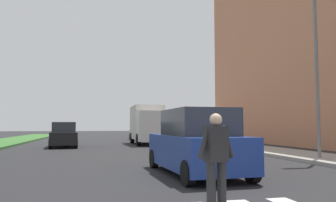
# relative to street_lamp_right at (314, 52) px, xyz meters

# --- Properties ---
(ground_plane) EXTENTS (140.00, 140.00, 0.00)m
(ground_plane) POSITION_rel_street_lamp_right_xyz_m (-8.13, 14.65, -4.59)
(ground_plane) COLOR #262628
(sidewalk_right) EXTENTS (3.00, 64.00, 0.15)m
(sidewalk_right) POSITION_rel_street_lamp_right_xyz_m (0.60, 12.65, -4.52)
(sidewalk_right) COLOR #9E9991
(sidewalk_right) RESTS_ON ground_plane
(street_lamp_right) EXTENTS (1.02, 0.24, 7.50)m
(street_lamp_right) POSITION_rel_street_lamp_right_xyz_m (0.00, 0.00, 0.00)
(street_lamp_right) COLOR slate
(street_lamp_right) RESTS_ON sidewalk_right
(pedestrian_performer) EXTENTS (0.75, 0.32, 1.69)m
(pedestrian_performer) POSITION_rel_street_lamp_right_xyz_m (-6.99, -6.69, -3.66)
(pedestrian_performer) COLOR #262628
(pedestrian_performer) RESTS_ON ground_plane
(suv_crossing) EXTENTS (2.17, 4.69, 1.97)m
(suv_crossing) POSITION_rel_street_lamp_right_xyz_m (-6.04, -2.48, -3.66)
(suv_crossing) COLOR navy
(suv_crossing) RESTS_ON ground_plane
(sedan_midblock) EXTENTS (2.12, 4.55, 1.72)m
(sedan_midblock) POSITION_rel_street_lamp_right_xyz_m (-11.14, 11.88, -3.80)
(sedan_midblock) COLOR black
(sedan_midblock) RESTS_ON ground_plane
(sedan_distant) EXTENTS (1.94, 4.30, 1.75)m
(sedan_distant) POSITION_rel_street_lamp_right_xyz_m (-4.28, 23.54, -3.79)
(sedan_distant) COLOR #B7B7BC
(sedan_distant) RESTS_ON ground_plane
(truck_box_delivery) EXTENTS (2.40, 6.20, 3.10)m
(truck_box_delivery) POSITION_rel_street_lamp_right_xyz_m (-4.88, 14.12, -2.96)
(truck_box_delivery) COLOR silver
(truck_box_delivery) RESTS_ON ground_plane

